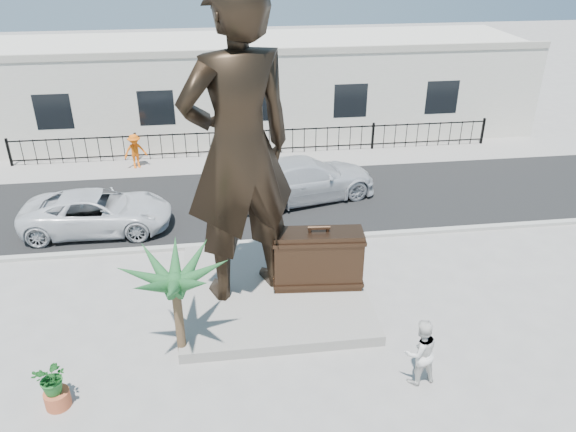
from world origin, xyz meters
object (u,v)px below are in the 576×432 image
object	(u,v)px
suitcase	(318,259)
car_white	(97,212)
tourist	(420,352)
statue	(239,150)

from	to	relation	value
suitcase	car_white	bearing A→B (deg)	149.89
tourist	statue	bearing A→B (deg)	-55.46
tourist	car_white	xyz separation A→B (m)	(-8.62, 8.59, -0.14)
suitcase	car_white	world-z (taller)	suitcase
suitcase	tourist	bearing A→B (deg)	-61.05
car_white	statue	bearing A→B (deg)	-132.87
suitcase	tourist	size ratio (longest dim) A/B	1.45
statue	car_white	world-z (taller)	statue
suitcase	statue	bearing A→B (deg)	-179.12
statue	tourist	world-z (taller)	statue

